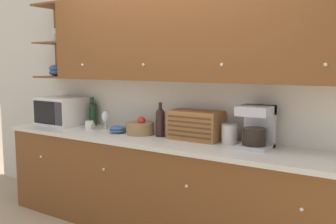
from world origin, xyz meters
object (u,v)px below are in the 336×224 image
at_px(bread_box, 196,125).
at_px(bowl_stack_on_counter, 118,129).
at_px(fruit_basket, 140,128).
at_px(wine_glass, 105,117).
at_px(mug, 89,125).
at_px(coffee_maker, 256,127).
at_px(second_wine_bottle, 93,112).
at_px(microwave, 62,111).
at_px(wine_bottle, 160,121).
at_px(storage_canister, 230,134).

bearing_deg(bread_box, bowl_stack_on_counter, -171.79).
bearing_deg(fruit_basket, wine_glass, -179.40).
height_order(mug, coffee_maker, coffee_maker).
relative_size(fruit_basket, bread_box, 0.57).
xyz_separation_m(second_wine_bottle, wine_glass, (0.34, -0.17, -0.01)).
xyz_separation_m(mug, bowl_stack_on_counter, (0.39, 0.00, -0.01)).
bearing_deg(coffee_maker, fruit_basket, -177.99).
distance_m(second_wine_bottle, fruit_basket, 0.81).
relative_size(fruit_basket, coffee_maker, 0.78).
bearing_deg(fruit_basket, second_wine_bottle, 168.24).
height_order(microwave, wine_glass, microwave).
xyz_separation_m(wine_bottle, storage_canister, (0.68, 0.05, -0.06)).
bearing_deg(second_wine_bottle, coffee_maker, -3.64).
xyz_separation_m(wine_glass, fruit_basket, (0.45, 0.00, -0.07)).
bearing_deg(storage_canister, bowl_stack_on_counter, -174.17).
xyz_separation_m(wine_glass, coffee_maker, (1.60, 0.05, 0.04)).
height_order(wine_glass, storage_canister, wine_glass).
bearing_deg(bread_box, wine_bottle, -171.84).
distance_m(microwave, second_wine_bottle, 0.36).
bearing_deg(mug, second_wine_bottle, 125.86).
bearing_deg(fruit_basket, mug, -175.28).
bearing_deg(wine_glass, second_wine_bottle, 153.56).
distance_m(bread_box, coffee_maker, 0.58).
height_order(bowl_stack_on_counter, fruit_basket, fruit_basket).
bearing_deg(wine_glass, bread_box, 3.97).
bearing_deg(second_wine_bottle, wine_bottle, -8.31).
bearing_deg(second_wine_bottle, mug, -54.14).
distance_m(bowl_stack_on_counter, coffee_maker, 1.40).
xyz_separation_m(mug, storage_canister, (1.54, 0.12, 0.05)).
xyz_separation_m(second_wine_bottle, storage_canister, (1.69, -0.10, -0.06)).
height_order(bowl_stack_on_counter, storage_canister, storage_canister).
relative_size(wine_bottle, coffee_maker, 0.94).
bearing_deg(bowl_stack_on_counter, wine_bottle, 8.25).
relative_size(second_wine_bottle, wine_bottle, 0.99).
height_order(mug, storage_canister, storage_canister).
distance_m(microwave, storage_canister, 2.02).
distance_m(wine_glass, fruit_basket, 0.45).
bearing_deg(wine_glass, microwave, 179.83).
distance_m(microwave, mug, 0.49).
xyz_separation_m(bowl_stack_on_counter, bread_box, (0.82, 0.12, 0.10)).
distance_m(bowl_stack_on_counter, storage_canister, 1.15).
relative_size(second_wine_bottle, bread_box, 0.68).
relative_size(bread_box, coffee_maker, 1.36).
height_order(fruit_basket, coffee_maker, coffee_maker).
distance_m(mug, bread_box, 1.22).
relative_size(second_wine_bottle, storage_canister, 1.81).
bearing_deg(fruit_basket, microwave, -179.86).
height_order(wine_glass, bowl_stack_on_counter, wine_glass).
bearing_deg(microwave, wine_bottle, 0.80).
bearing_deg(wine_bottle, bowl_stack_on_counter, -171.75).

